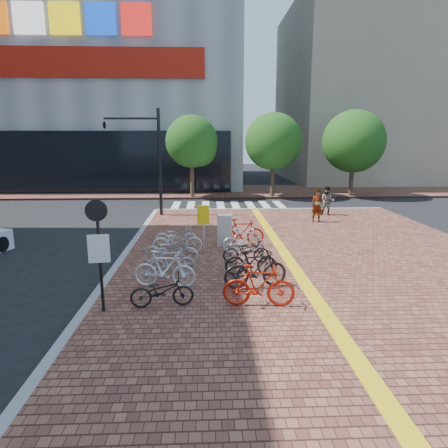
{
  "coord_description": "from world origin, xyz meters",
  "views": [
    {
      "loc": [
        -0.88,
        -12.22,
        4.34
      ],
      "look_at": [
        -0.28,
        2.09,
        1.3
      ],
      "focal_mm": 32.0,
      "sensor_mm": 36.0,
      "label": 1
    }
  ],
  "objects_px": {
    "bike_2": "(171,262)",
    "utility_box": "(225,230)",
    "pedestrian_a": "(317,206)",
    "notice_sign": "(99,242)",
    "bike_6": "(259,285)",
    "bike_9": "(246,251)",
    "bike_8": "(251,261)",
    "bike_1": "(165,269)",
    "bike_10": "(244,241)",
    "bike_4": "(177,241)",
    "bike_11": "(242,232)",
    "yellow_sign": "(204,219)",
    "bike_0": "(162,291)",
    "bike_5": "(176,236)",
    "bike_3": "(171,250)",
    "bike_7": "(256,269)",
    "traffic_light_pole": "(134,142)",
    "pedestrian_b": "(327,201)"
  },
  "relations": [
    {
      "from": "bike_2",
      "to": "utility_box",
      "type": "height_order",
      "value": "utility_box"
    },
    {
      "from": "pedestrian_a",
      "to": "notice_sign",
      "type": "height_order",
      "value": "notice_sign"
    },
    {
      "from": "bike_6",
      "to": "bike_9",
      "type": "height_order",
      "value": "bike_6"
    },
    {
      "from": "bike_8",
      "to": "bike_1",
      "type": "bearing_deg",
      "value": 112.47
    },
    {
      "from": "notice_sign",
      "to": "bike_10",
      "type": "bearing_deg",
      "value": 51.93
    },
    {
      "from": "bike_4",
      "to": "bike_10",
      "type": "xyz_separation_m",
      "value": [
        2.47,
        -0.04,
        -0.01
      ]
    },
    {
      "from": "bike_6",
      "to": "bike_11",
      "type": "xyz_separation_m",
      "value": [
        0.07,
        5.96,
        -0.0
      ]
    },
    {
      "from": "bike_2",
      "to": "bike_10",
      "type": "xyz_separation_m",
      "value": [
        2.5,
        2.51,
        0.01
      ]
    },
    {
      "from": "bike_6",
      "to": "yellow_sign",
      "type": "xyz_separation_m",
      "value": [
        -1.44,
        5.53,
        0.64
      ]
    },
    {
      "from": "bike_4",
      "to": "bike_11",
      "type": "height_order",
      "value": "bike_11"
    },
    {
      "from": "pedestrian_a",
      "to": "bike_0",
      "type": "bearing_deg",
      "value": -128.19
    },
    {
      "from": "bike_10",
      "to": "notice_sign",
      "type": "bearing_deg",
      "value": 141.49
    },
    {
      "from": "bike_1",
      "to": "pedestrian_a",
      "type": "height_order",
      "value": "pedestrian_a"
    },
    {
      "from": "bike_5",
      "to": "bike_10",
      "type": "bearing_deg",
      "value": -113.86
    },
    {
      "from": "bike_2",
      "to": "bike_5",
      "type": "height_order",
      "value": "bike_2"
    },
    {
      "from": "bike_3",
      "to": "bike_5",
      "type": "distance_m",
      "value": 2.43
    },
    {
      "from": "bike_1",
      "to": "pedestrian_a",
      "type": "xyz_separation_m",
      "value": [
        6.89,
        9.05,
        0.31
      ]
    },
    {
      "from": "yellow_sign",
      "to": "bike_7",
      "type": "bearing_deg",
      "value": -70.23
    },
    {
      "from": "notice_sign",
      "to": "traffic_light_pole",
      "type": "relative_size",
      "value": 0.48
    },
    {
      "from": "bike_4",
      "to": "pedestrian_a",
      "type": "xyz_separation_m",
      "value": [
        6.77,
        5.55,
        0.36
      ]
    },
    {
      "from": "bike_2",
      "to": "bike_10",
      "type": "distance_m",
      "value": 3.55
    },
    {
      "from": "bike_3",
      "to": "bike_11",
      "type": "bearing_deg",
      "value": -37.74
    },
    {
      "from": "bike_5",
      "to": "pedestrian_b",
      "type": "distance_m",
      "value": 10.23
    },
    {
      "from": "bike_4",
      "to": "bike_9",
      "type": "xyz_separation_m",
      "value": [
        2.45,
        -1.26,
        -0.07
      ]
    },
    {
      "from": "bike_9",
      "to": "bike_1",
      "type": "bearing_deg",
      "value": 132.44
    },
    {
      "from": "bike_0",
      "to": "bike_10",
      "type": "xyz_separation_m",
      "value": [
        2.52,
        4.82,
        0.06
      ]
    },
    {
      "from": "bike_1",
      "to": "bike_0",
      "type": "bearing_deg",
      "value": -167.74
    },
    {
      "from": "bike_11",
      "to": "utility_box",
      "type": "bearing_deg",
      "value": 85.94
    },
    {
      "from": "yellow_sign",
      "to": "traffic_light_pole",
      "type": "distance_m",
      "value": 8.74
    },
    {
      "from": "bike_0",
      "to": "pedestrian_a",
      "type": "distance_m",
      "value": 12.45
    },
    {
      "from": "bike_7",
      "to": "utility_box",
      "type": "distance_m",
      "value": 4.71
    },
    {
      "from": "pedestrian_a",
      "to": "notice_sign",
      "type": "distance_m",
      "value": 13.51
    },
    {
      "from": "bike_3",
      "to": "bike_6",
      "type": "relative_size",
      "value": 1.04
    },
    {
      "from": "bike_6",
      "to": "pedestrian_b",
      "type": "distance_m",
      "value": 13.5
    },
    {
      "from": "bike_9",
      "to": "bike_11",
      "type": "bearing_deg",
      "value": 0.08
    },
    {
      "from": "bike_5",
      "to": "bike_1",
      "type": "bearing_deg",
      "value": 179.39
    },
    {
      "from": "bike_7",
      "to": "traffic_light_pole",
      "type": "distance_m",
      "value": 13.19
    },
    {
      "from": "bike_2",
      "to": "bike_7",
      "type": "bearing_deg",
      "value": -120.3
    },
    {
      "from": "bike_9",
      "to": "yellow_sign",
      "type": "height_order",
      "value": "yellow_sign"
    },
    {
      "from": "bike_10",
      "to": "notice_sign",
      "type": "relative_size",
      "value": 0.57
    },
    {
      "from": "bike_1",
      "to": "bike_10",
      "type": "bearing_deg",
      "value": -27.59
    },
    {
      "from": "bike_0",
      "to": "bike_2",
      "type": "distance_m",
      "value": 2.31
    },
    {
      "from": "bike_10",
      "to": "bike_3",
      "type": "bearing_deg",
      "value": 116.52
    },
    {
      "from": "bike_6",
      "to": "pedestrian_b",
      "type": "xyz_separation_m",
      "value": [
        5.44,
        12.36,
        0.26
      ]
    },
    {
      "from": "bike_4",
      "to": "bike_5",
      "type": "distance_m",
      "value": 1.07
    },
    {
      "from": "bike_2",
      "to": "bike_0",
      "type": "bearing_deg",
      "value": 172.36
    },
    {
      "from": "bike_2",
      "to": "yellow_sign",
      "type": "xyz_separation_m",
      "value": [
        1.01,
        3.15,
        0.73
      ]
    },
    {
      "from": "pedestrian_a",
      "to": "bike_3",
      "type": "bearing_deg",
      "value": -139.91
    },
    {
      "from": "traffic_light_pole",
      "to": "pedestrian_a",
      "type": "bearing_deg",
      "value": -13.9
    },
    {
      "from": "bike_2",
      "to": "traffic_light_pole",
      "type": "xyz_separation_m",
      "value": [
        -2.81,
        10.48,
        3.56
      ]
    }
  ]
}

